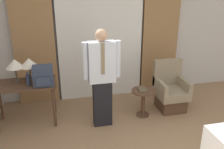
% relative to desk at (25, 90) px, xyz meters
% --- Properties ---
extents(wall_back, '(10.00, 0.06, 2.70)m').
position_rel_desk_xyz_m(wall_back, '(1.44, 0.91, 0.73)').
color(wall_back, beige).
rests_on(wall_back, ground_plane).
extents(curtain_sheer_center, '(1.69, 0.06, 2.58)m').
position_rel_desk_xyz_m(curtain_sheer_center, '(1.44, 0.78, 0.67)').
color(curtain_sheer_center, white).
rests_on(curtain_sheer_center, ground_plane).
extents(curtain_drape_left, '(0.77, 0.06, 2.58)m').
position_rel_desk_xyz_m(curtain_drape_left, '(0.17, 0.78, 0.67)').
color(curtain_drape_left, '#997047').
rests_on(curtain_drape_left, ground_plane).
extents(curtain_drape_right, '(0.77, 0.06, 2.58)m').
position_rel_desk_xyz_m(curtain_drape_right, '(2.71, 0.78, 0.67)').
color(curtain_drape_right, '#997047').
rests_on(curtain_drape_right, ground_plane).
extents(desk, '(1.04, 0.57, 0.74)m').
position_rel_desk_xyz_m(desk, '(0.00, 0.00, 0.00)').
color(desk, '#4C3323').
rests_on(desk, ground_plane).
extents(table_lamp_left, '(0.30, 0.30, 0.39)m').
position_rel_desk_xyz_m(table_lamp_left, '(-0.11, 0.12, 0.42)').
color(table_lamp_left, '#4C4238').
rests_on(table_lamp_left, desk).
extents(table_lamp_right, '(0.30, 0.30, 0.39)m').
position_rel_desk_xyz_m(table_lamp_right, '(0.11, 0.12, 0.42)').
color(table_lamp_right, '#4C4238').
rests_on(table_lamp_right, desk).
extents(bottle_near_edge, '(0.07, 0.07, 0.23)m').
position_rel_desk_xyz_m(bottle_near_edge, '(0.09, -0.10, 0.22)').
color(bottle_near_edge, '#2D3851').
rests_on(bottle_near_edge, desk).
extents(backpack, '(0.32, 0.27, 0.32)m').
position_rel_desk_xyz_m(backpack, '(0.33, -0.14, 0.28)').
color(backpack, '#2D384C').
rests_on(backpack, desk).
extents(person, '(0.61, 0.20, 1.66)m').
position_rel_desk_xyz_m(person, '(1.26, -0.34, 0.28)').
color(person, black).
rests_on(person, ground_plane).
extents(armchair, '(0.55, 0.58, 0.93)m').
position_rel_desk_xyz_m(armchair, '(2.62, -0.07, -0.28)').
color(armchair, '#4C3323').
rests_on(armchair, ground_plane).
extents(side_table, '(0.43, 0.43, 0.50)m').
position_rel_desk_xyz_m(side_table, '(2.03, -0.22, -0.28)').
color(side_table, '#4C3323').
rests_on(side_table, ground_plane).
extents(book, '(0.14, 0.21, 0.03)m').
position_rel_desk_xyz_m(book, '(2.00, -0.21, -0.10)').
color(book, brown).
rests_on(book, side_table).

